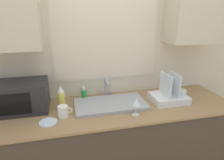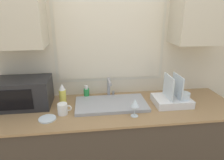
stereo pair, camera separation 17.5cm
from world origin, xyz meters
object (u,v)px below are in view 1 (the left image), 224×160
(faucet, at_px, (107,86))
(spray_bottle, at_px, (61,98))
(dish_rack, at_px, (170,96))
(wine_glass, at_px, (136,102))
(microwave, at_px, (18,97))
(soap_bottle, at_px, (84,94))
(mug_near_sink, at_px, (63,111))

(faucet, height_order, spray_bottle, spray_bottle)
(dish_rack, xyz_separation_m, wine_glass, (-0.42, -0.18, 0.06))
(spray_bottle, bearing_deg, microwave, 169.69)
(microwave, bearing_deg, spray_bottle, -10.31)
(faucet, distance_m, microwave, 0.83)
(spray_bottle, bearing_deg, wine_glass, -22.59)
(microwave, height_order, soap_bottle, microwave)
(dish_rack, relative_size, mug_near_sink, 2.81)
(faucet, xyz_separation_m, wine_glass, (0.17, -0.41, -0.01))
(faucet, xyz_separation_m, mug_near_sink, (-0.44, -0.30, -0.08))
(microwave, bearing_deg, wine_glass, -18.19)
(faucet, height_order, soap_bottle, faucet)
(mug_near_sink, bearing_deg, soap_bottle, 56.39)
(microwave, xyz_separation_m, spray_bottle, (0.37, -0.07, -0.02))
(spray_bottle, xyz_separation_m, wine_glass, (0.62, -0.26, 0.01))
(spray_bottle, bearing_deg, mug_near_sink, -85.53)
(soap_bottle, relative_size, wine_glass, 0.86)
(dish_rack, height_order, soap_bottle, dish_rack)
(microwave, xyz_separation_m, wine_glass, (0.99, -0.33, -0.01))
(soap_bottle, height_order, wine_glass, wine_glass)
(soap_bottle, distance_m, mug_near_sink, 0.37)
(microwave, bearing_deg, dish_rack, -6.00)
(faucet, relative_size, dish_rack, 0.61)
(spray_bottle, xyz_separation_m, mug_near_sink, (0.01, -0.15, -0.06))
(faucet, distance_m, dish_rack, 0.63)
(faucet, distance_m, spray_bottle, 0.48)
(microwave, distance_m, spray_bottle, 0.38)
(dish_rack, bearing_deg, spray_bottle, 175.56)
(faucet, distance_m, soap_bottle, 0.24)
(soap_bottle, bearing_deg, microwave, -170.65)
(dish_rack, bearing_deg, soap_bottle, 163.38)
(microwave, relative_size, wine_glass, 3.19)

